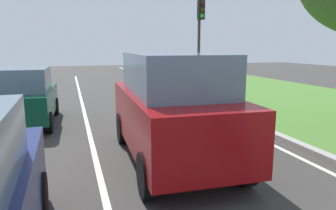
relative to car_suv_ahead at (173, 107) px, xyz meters
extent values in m
plane|color=#383533|center=(-0.88, 4.55, -1.17)|extent=(60.00, 60.00, 0.00)
cube|color=silver|center=(-1.58, 4.55, -1.16)|extent=(0.12, 32.00, 0.01)
cube|color=silver|center=(2.72, 4.55, -1.16)|extent=(0.12, 32.00, 0.01)
cube|color=#47752D|center=(7.62, 4.55, -1.14)|extent=(9.00, 48.00, 0.06)
cube|color=#9E9B93|center=(3.22, 4.55, -1.11)|extent=(0.24, 48.00, 0.12)
cube|color=maroon|center=(0.00, 0.04, -0.24)|extent=(2.05, 4.56, 1.10)
cube|color=slate|center=(0.00, -0.11, 0.71)|extent=(1.79, 2.76, 0.80)
cylinder|color=black|center=(-0.82, 1.60, -0.79)|extent=(0.25, 0.77, 0.76)
cylinder|color=black|center=(0.93, 1.54, -0.79)|extent=(0.25, 0.77, 0.76)
cylinder|color=black|center=(-0.92, -1.46, -0.79)|extent=(0.25, 0.77, 0.76)
cylinder|color=black|center=(0.82, -1.52, -0.79)|extent=(0.25, 0.77, 0.76)
cylinder|color=black|center=(-2.54, -1.55, -0.85)|extent=(0.23, 0.64, 0.64)
cube|color=#0C472D|center=(-3.38, 4.43, -0.47)|extent=(1.76, 3.75, 0.80)
cube|color=slate|center=(-3.39, 4.18, 0.27)|extent=(1.54, 1.95, 0.68)
cylinder|color=black|center=(-4.09, 5.71, -0.87)|extent=(0.24, 0.61, 0.60)
cylinder|color=black|center=(-2.59, 5.66, -0.87)|extent=(0.24, 0.61, 0.60)
cylinder|color=black|center=(-2.67, 3.15, -0.87)|extent=(0.24, 0.61, 0.60)
cylinder|color=#2D2D2D|center=(4.20, 8.67, 1.25)|extent=(0.14, 0.14, 4.83)
cube|color=black|center=(4.20, 8.47, 2.97)|extent=(0.32, 0.24, 0.90)
sphere|color=#3F0F0F|center=(4.20, 8.34, 3.25)|extent=(0.20, 0.20, 0.20)
sphere|color=#382B0C|center=(4.20, 8.34, 2.97)|extent=(0.20, 0.20, 0.20)
sphere|color=green|center=(4.20, 8.34, 2.69)|extent=(0.20, 0.20, 0.20)
camera|label=1|loc=(-2.02, -6.12, 1.26)|focal=33.76mm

